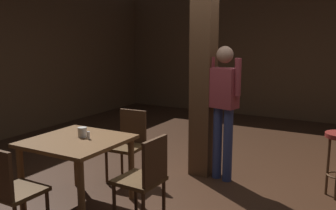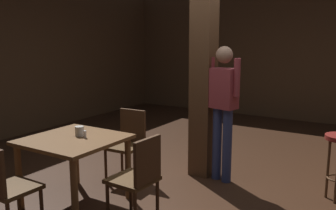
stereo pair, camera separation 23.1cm
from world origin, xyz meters
name	(u,v)px [view 2 (the right image)]	position (x,y,z in m)	size (l,w,h in m)	color
ground_plane	(196,185)	(0.00, 0.00, 0.00)	(10.80, 10.80, 0.00)	#382114
wall_back	(293,57)	(0.00, 4.50, 1.40)	(8.00, 0.10, 2.80)	brown
pillar	(204,71)	(-0.12, 0.40, 1.40)	(0.28, 0.28, 2.80)	#4C301C
dining_table	(74,149)	(-0.90, -1.16, 0.63)	(0.97, 0.97, 0.75)	brown
chair_north	(128,141)	(-0.87, -0.26, 0.51)	(0.44, 0.44, 0.89)	#4C3319
chair_south	(4,185)	(-0.91, -2.01, 0.51)	(0.43, 0.43, 0.89)	#4C3319
chair_east	(138,176)	(-0.02, -1.18, 0.51)	(0.44, 0.44, 0.89)	#4C3319
napkin_cup	(79,131)	(-0.91, -1.06, 0.81)	(0.10, 0.10, 0.11)	beige
salt_shaker	(85,134)	(-0.80, -1.09, 0.79)	(0.03, 0.03, 0.08)	silver
standing_person	(223,104)	(0.19, 0.33, 1.00)	(0.47, 0.27, 1.72)	maroon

